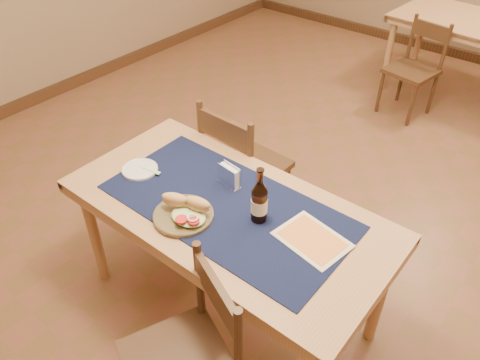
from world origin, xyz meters
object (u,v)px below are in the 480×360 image
Objects in this scene: chair_main_near at (187,356)px; sandwich_plate at (185,212)px; beer_bottle at (259,201)px; napkin_holder at (229,176)px; chair_main_far at (242,166)px; main_table at (227,219)px.

chair_main_near reaches higher than sandwich_plate.
beer_bottle reaches higher than napkin_holder.
chair_main_far is at bearing 118.73° from chair_main_near.
chair_main_near reaches higher than main_table.
beer_bottle is at bearing -45.39° from chair_main_far.
main_table is 11.94× the size of napkin_holder.
beer_bottle reaches higher than main_table.
beer_bottle is at bearing 37.09° from sandwich_plate.
main_table is at bearing 61.94° from sandwich_plate.
main_table is 0.21m from napkin_holder.
chair_main_far is 1.06× the size of chair_main_near.
main_table is at bearing 114.73° from chair_main_near.
beer_bottle is 0.29m from napkin_holder.
main_table is 0.69m from chair_main_far.
chair_main_near is 6.69× the size of napkin_holder.
sandwich_plate reaches higher than main_table.
chair_main_near is at bearing -81.49° from beer_bottle.
sandwich_plate is 0.99× the size of beer_bottle.
chair_main_far is 0.84m from sandwich_plate.
chair_main_far is 0.84m from beer_bottle.
sandwich_plate is at bearing -142.91° from beer_bottle.
sandwich_plate is 0.31m from napkin_holder.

